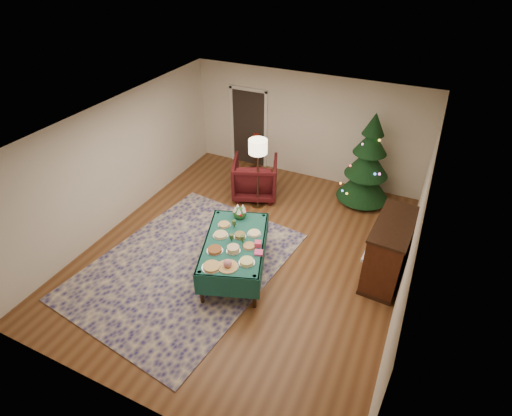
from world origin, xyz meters
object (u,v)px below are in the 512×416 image
at_px(floor_lamp, 258,151).
at_px(potted_plant, 256,143).
at_px(gift_box, 258,244).
at_px(armchair, 255,176).
at_px(side_table, 256,159).
at_px(christmas_tree, 368,164).
at_px(piano, 389,251).
at_px(buffet_table, 235,247).

xyz_separation_m(floor_lamp, potted_plant, (-0.80, 1.60, -0.67)).
xyz_separation_m(gift_box, armchair, (-1.25, 2.55, -0.25)).
relative_size(gift_box, side_table, 0.17).
bearing_deg(side_table, potted_plant, 180.00).
height_order(side_table, christmas_tree, christmas_tree).
bearing_deg(piano, side_table, 145.44).
relative_size(potted_plant, christmas_tree, 0.17).
relative_size(floor_lamp, piano, 1.16).
xyz_separation_m(armchair, floor_lamp, (0.27, -0.42, 0.92)).
relative_size(floor_lamp, christmas_tree, 0.77).
relative_size(buffet_table, floor_lamp, 1.25).
xyz_separation_m(armchair, side_table, (-0.53, 1.18, -0.20)).
relative_size(potted_plant, piano, 0.25).
bearing_deg(buffet_table, floor_lamp, 103.81).
distance_m(side_table, christmas_tree, 3.07).
bearing_deg(buffet_table, gift_box, 6.97).
height_order(buffet_table, side_table, buffet_table).
relative_size(buffet_table, piano, 1.45).
relative_size(buffet_table, armchair, 2.02).
height_order(floor_lamp, side_table, floor_lamp).
bearing_deg(armchair, piano, 134.60).
bearing_deg(christmas_tree, buffet_table, -115.23).
relative_size(armchair, piano, 0.72).
bearing_deg(armchair, christmas_tree, 178.57).
xyz_separation_m(buffet_table, floor_lamp, (-0.54, 2.19, 0.87)).
height_order(gift_box, side_table, gift_box).
bearing_deg(buffet_table, piano, 22.36).
height_order(armchair, christmas_tree, christmas_tree).
distance_m(potted_plant, christmas_tree, 3.00).
height_order(buffet_table, christmas_tree, christmas_tree).
bearing_deg(side_table, armchair, -65.61).
height_order(potted_plant, piano, piano).
height_order(gift_box, piano, piano).
distance_m(floor_lamp, piano, 3.44).
relative_size(gift_box, potted_plant, 0.31).
bearing_deg(armchair, potted_plant, -86.71).
bearing_deg(christmas_tree, armchair, -160.32).
distance_m(gift_box, floor_lamp, 2.44).
xyz_separation_m(gift_box, side_table, (-1.79, 3.73, -0.46)).
relative_size(armchair, floor_lamp, 0.62).
bearing_deg(side_table, buffet_table, -70.52).
distance_m(buffet_table, armchair, 2.73).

